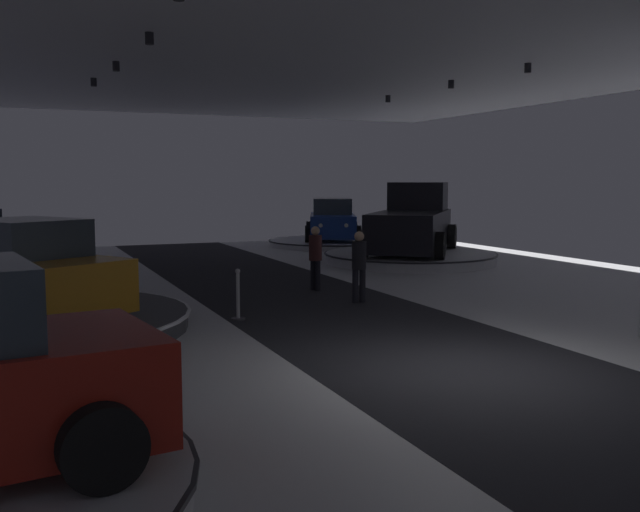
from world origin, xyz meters
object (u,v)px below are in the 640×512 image
(visitor_walking_near, at_px, (359,262))
(display_platform_deep_right, at_px, (332,242))
(display_platform_far_right, at_px, (410,257))
(display_platform_mid_left, at_px, (23,323))
(display_car_deep_right, at_px, (332,221))
(pickup_truck_far_right, at_px, (412,224))
(display_car_mid_left, at_px, (22,272))
(visitor_walking_far, at_px, (315,254))

(visitor_walking_near, bearing_deg, display_platform_deep_right, 68.34)
(display_platform_deep_right, bearing_deg, display_platform_far_right, -91.39)
(display_platform_mid_left, height_order, display_platform_deep_right, display_platform_mid_left)
(display_platform_mid_left, distance_m, display_car_deep_right, 17.99)
(display_platform_deep_right, height_order, display_platform_far_right, display_platform_far_right)
(display_platform_mid_left, relative_size, pickup_truck_far_right, 1.09)
(display_car_mid_left, xyz_separation_m, visitor_walking_far, (6.67, 2.47, -0.19))
(display_car_deep_right, relative_size, visitor_walking_near, 2.87)
(display_platform_deep_right, xyz_separation_m, pickup_truck_far_right, (0.04, -6.40, 1.13))
(display_platform_mid_left, xyz_separation_m, display_platform_far_right, (11.85, 6.67, 0.01))
(pickup_truck_far_right, height_order, visitor_walking_far, pickup_truck_far_right)
(display_platform_far_right, bearing_deg, pickup_truck_far_right, 51.04)
(pickup_truck_far_right, bearing_deg, visitor_walking_near, -128.53)
(display_platform_deep_right, bearing_deg, display_car_deep_right, 67.08)
(display_platform_far_right, height_order, visitor_walking_far, visitor_walking_far)
(visitor_walking_far, bearing_deg, pickup_truck_far_right, 39.87)
(display_platform_mid_left, bearing_deg, display_platform_far_right, 29.38)
(display_platform_deep_right, relative_size, visitor_walking_far, 3.35)
(display_car_mid_left, distance_m, pickup_truck_far_right, 13.90)
(visitor_walking_far, bearing_deg, visitor_walking_near, -83.79)
(display_platform_mid_left, distance_m, display_platform_far_right, 13.60)
(display_car_mid_left, relative_size, visitor_walking_far, 2.85)
(display_platform_deep_right, bearing_deg, visitor_walking_far, -116.08)
(display_platform_mid_left, xyz_separation_m, display_car_deep_right, (12.03, 13.35, 0.83))
(display_car_mid_left, relative_size, visitor_walking_near, 2.85)
(visitor_walking_far, bearing_deg, display_platform_far_right, 39.33)
(display_platform_mid_left, xyz_separation_m, display_platform_deep_right, (12.02, 13.33, -0.04))
(pickup_truck_far_right, bearing_deg, display_platform_far_right, -128.96)
(display_platform_deep_right, distance_m, display_platform_far_right, 6.65)
(display_platform_deep_right, distance_m, visitor_walking_near, 13.87)
(display_platform_mid_left, xyz_separation_m, pickup_truck_far_right, (12.06, 6.92, 1.09))
(display_platform_mid_left, relative_size, display_platform_deep_right, 1.11)
(display_platform_deep_right, bearing_deg, display_car_mid_left, -131.94)
(display_car_deep_right, relative_size, display_platform_far_right, 0.80)
(display_car_mid_left, bearing_deg, display_car_deep_right, 48.09)
(display_platform_mid_left, distance_m, visitor_walking_far, 7.16)
(display_platform_mid_left, height_order, display_car_mid_left, display_car_mid_left)
(display_platform_far_right, height_order, visitor_walking_near, visitor_walking_near)
(visitor_walking_far, bearing_deg, display_car_mid_left, -159.70)
(display_platform_far_right, bearing_deg, display_car_deep_right, 88.51)
(visitor_walking_near, bearing_deg, display_car_mid_left, -176.00)
(display_platform_far_right, xyz_separation_m, visitor_walking_far, (-5.17, -4.23, 0.72))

